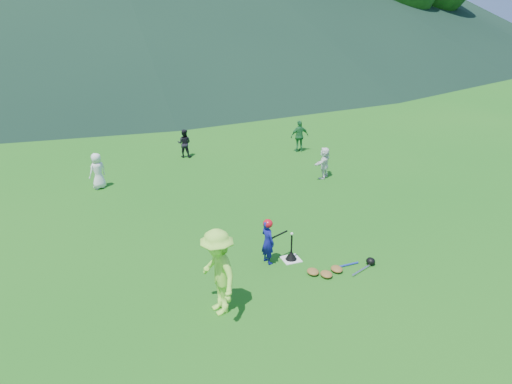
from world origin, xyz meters
TOP-DOWN VIEW (x-y plane):
  - ground at (0.00, 0.00)m, footprint 120.00×120.00m
  - home_plate at (0.00, 0.00)m, footprint 0.45×0.45m
  - baseball at (0.00, 0.00)m, footprint 0.08×0.08m
  - batter_child at (-0.61, 0.09)m, footprint 0.38×0.48m
  - adult_coach at (-2.35, -1.42)m, footprint 0.88×1.33m
  - fielder_a at (-4.13, 6.81)m, footprint 0.73×0.64m
  - fielder_b at (-0.58, 9.06)m, footprint 0.70×0.64m
  - fielder_c at (4.08, 8.07)m, footprint 0.79×0.35m
  - fielder_d at (3.56, 4.93)m, footprint 1.05×0.93m
  - batting_tee at (0.00, 0.00)m, footprint 0.30×0.30m
  - batter_gear at (-0.59, 0.09)m, footprint 0.72×0.30m
  - equipment_pile at (0.81, -0.92)m, footprint 1.80×0.65m
  - outfield_fence at (0.00, 28.00)m, footprint 70.07×0.08m

SIDE VIEW (x-z plane):
  - ground at x=0.00m, z-range 0.00..0.00m
  - home_plate at x=0.00m, z-range 0.00..0.02m
  - equipment_pile at x=0.81m, z-range -0.03..0.16m
  - batting_tee at x=0.00m, z-range -0.21..0.47m
  - fielder_d at x=3.56m, z-range 0.00..1.15m
  - fielder_b at x=-0.58m, z-range 0.00..1.16m
  - batter_child at x=-0.61m, z-range 0.00..1.17m
  - fielder_a at x=-4.13m, z-range 0.00..1.25m
  - fielder_c at x=4.08m, z-range 0.00..1.33m
  - outfield_fence at x=0.00m, z-range 0.03..1.36m
  - baseball at x=0.00m, z-range 0.70..0.78m
  - adult_coach at x=-2.35m, z-range 0.00..1.93m
  - batter_gear at x=-0.59m, z-range 0.79..1.32m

